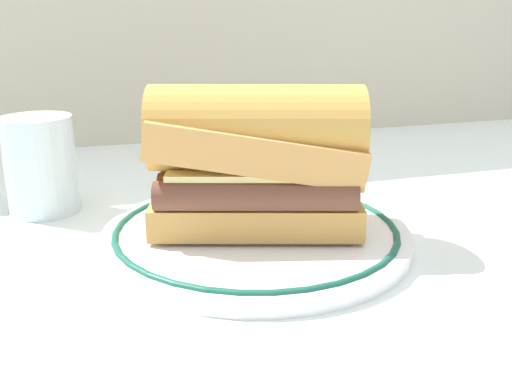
{
  "coord_description": "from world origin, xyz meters",
  "views": [
    {
      "loc": [
        -0.1,
        -0.45,
        0.19
      ],
      "look_at": [
        0.03,
        -0.02,
        0.04
      ],
      "focal_mm": 39.98,
      "sensor_mm": 36.0,
      "label": 1
    }
  ],
  "objects_px": {
    "plate": "(256,233)",
    "drinking_glass": "(42,171)",
    "butter_knife": "(254,167)",
    "sausage_sandwich": "(256,158)"
  },
  "relations": [
    {
      "from": "sausage_sandwich",
      "to": "drinking_glass",
      "type": "height_order",
      "value": "sausage_sandwich"
    },
    {
      "from": "drinking_glass",
      "to": "butter_knife",
      "type": "height_order",
      "value": "drinking_glass"
    },
    {
      "from": "sausage_sandwich",
      "to": "butter_knife",
      "type": "bearing_deg",
      "value": 90.77
    },
    {
      "from": "plate",
      "to": "butter_knife",
      "type": "distance_m",
      "value": 0.23
    },
    {
      "from": "butter_knife",
      "to": "plate",
      "type": "bearing_deg",
      "value": -106.45
    },
    {
      "from": "sausage_sandwich",
      "to": "drinking_glass",
      "type": "relative_size",
      "value": 2.02
    },
    {
      "from": "plate",
      "to": "drinking_glass",
      "type": "relative_size",
      "value": 2.78
    },
    {
      "from": "plate",
      "to": "butter_knife",
      "type": "relative_size",
      "value": 1.68
    },
    {
      "from": "sausage_sandwich",
      "to": "butter_knife",
      "type": "height_order",
      "value": "sausage_sandwich"
    },
    {
      "from": "plate",
      "to": "drinking_glass",
      "type": "height_order",
      "value": "drinking_glass"
    }
  ]
}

